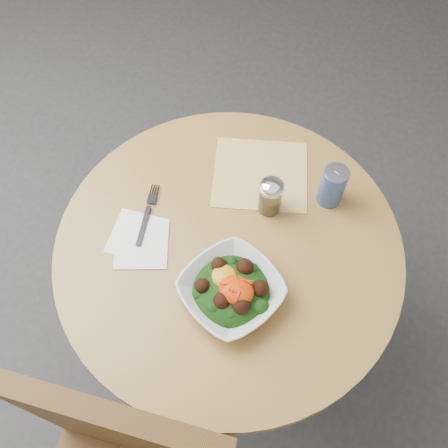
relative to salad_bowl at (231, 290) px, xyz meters
name	(u,v)px	position (x,y,z in m)	size (l,w,h in m)	color
ground	(227,332)	(-0.06, 0.12, -0.78)	(6.00, 6.00, 0.00)	#2D2C2F
table	(228,276)	(-0.06, 0.12, -0.23)	(0.90, 0.90, 0.75)	black
cloth_napkin	(260,174)	(-0.08, 0.36, -0.03)	(0.26, 0.24, 0.00)	#EB9F0C
paper_napkins	(139,240)	(-0.28, 0.03, -0.03)	(0.19, 0.19, 0.00)	white
salad_bowl	(231,290)	(0.00, 0.00, 0.00)	(0.30, 0.30, 0.09)	silver
fork	(148,212)	(-0.30, 0.11, -0.03)	(0.07, 0.19, 0.00)	black
spice_shaker	(270,196)	(-0.02, 0.27, 0.03)	(0.06, 0.06, 0.12)	silver
beverage_can	(332,186)	(0.12, 0.37, 0.03)	(0.07, 0.07, 0.13)	navy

